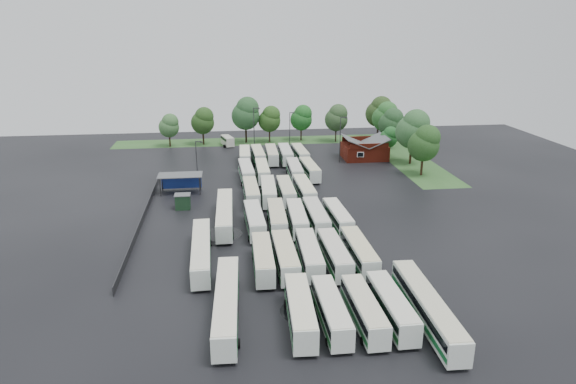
{
  "coord_description": "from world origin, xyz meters",
  "views": [
    {
      "loc": [
        -8.4,
        -72.37,
        30.38
      ],
      "look_at": [
        2.0,
        12.0,
        2.5
      ],
      "focal_mm": 32.0,
      "sensor_mm": 36.0,
      "label": 1
    }
  ],
  "objects": [
    {
      "name": "grass_strip_north",
      "position": [
        2.0,
        64.8,
        0.01
      ],
      "size": [
        80.0,
        10.0,
        0.01
      ],
      "primitive_type": "cube",
      "color": "#305B26",
      "rests_on": "ground"
    },
    {
      "name": "artic_bus_west_a",
      "position": [
        -9.01,
        -23.13,
        1.79
      ],
      "size": [
        3.12,
        17.5,
        3.23
      ],
      "rotation": [
        0.0,
        0.0,
        -0.04
      ],
      "color": "silver",
      "rests_on": "ground"
    },
    {
      "name": "bus_r1c0",
      "position": [
        -4.27,
        -12.6,
        1.75
      ],
      "size": [
        2.62,
        11.49,
        3.19
      ],
      "rotation": [
        0.0,
        0.0,
        -0.02
      ],
      "color": "silver",
      "rests_on": "ground"
    },
    {
      "name": "puddle_0",
      "position": [
        -0.47,
        -22.88,
        0.0
      ],
      "size": [
        5.45,
        5.45,
        0.01
      ],
      "primitive_type": "cylinder",
      "color": "black",
      "rests_on": "ground"
    },
    {
      "name": "bus_r3c1",
      "position": [
        -1.19,
        14.86,
        1.8
      ],
      "size": [
        3.0,
        11.86,
        3.28
      ],
      "rotation": [
        0.0,
        0.0,
        -0.04
      ],
      "color": "silver",
      "rests_on": "ground"
    },
    {
      "name": "tree_east_2",
      "position": [
        30.45,
        44.58,
        4.64
      ],
      "size": [
        4.38,
        4.36,
        7.22
      ],
      "color": "black",
      "rests_on": "ground"
    },
    {
      "name": "artic_bus_west_b",
      "position": [
        -9.06,
        4.36,
        1.81
      ],
      "size": [
        2.79,
        17.64,
        3.27
      ],
      "rotation": [
        0.0,
        0.0,
        -0.02
      ],
      "color": "silver",
      "rests_on": "ground"
    },
    {
      "name": "bus_r5c3",
      "position": [
        5.11,
        41.81,
        1.8
      ],
      "size": [
        2.69,
        11.82,
        3.28
      ],
      "rotation": [
        0.0,
        0.0,
        -0.02
      ],
      "color": "silver",
      "rests_on": "ground"
    },
    {
      "name": "lamp_post_nw",
      "position": [
        -14.06,
        24.97,
        5.31
      ],
      "size": [
        1.41,
        0.27,
        9.14
      ],
      "color": "#2D2D30",
      "rests_on": "ground"
    },
    {
      "name": "tree_north_2",
      "position": [
        -2.82,
        63.32,
        7.94
      ],
      "size": [
        7.45,
        7.45,
        12.35
      ],
      "color": "black",
      "rests_on": "ground"
    },
    {
      "name": "bus_r5c2",
      "position": [
        1.93,
        42.18,
        1.74
      ],
      "size": [
        2.63,
        11.43,
        3.17
      ],
      "rotation": [
        0.0,
        0.0,
        -0.02
      ],
      "color": "silver",
      "rests_on": "ground"
    },
    {
      "name": "brick_building",
      "position": [
        24.0,
        42.77,
        1.87
      ],
      "size": [
        10.07,
        8.6,
        5.39
      ],
      "color": "maroon",
      "rests_on": "ground"
    },
    {
      "name": "tree_north_3",
      "position": [
        3.47,
        63.23,
        6.35
      ],
      "size": [
        5.96,
        5.96,
        9.87
      ],
      "color": "#332319",
      "rests_on": "ground"
    },
    {
      "name": "utility_hut",
      "position": [
        -16.2,
        12.6,
        1.32
      ],
      "size": [
        2.7,
        2.2,
        2.62
      ],
      "color": "black",
      "rests_on": "ground"
    },
    {
      "name": "bus_r0c2",
      "position": [
        1.89,
        -25.99,
        1.72
      ],
      "size": [
        2.46,
        11.27,
        3.13
      ],
      "rotation": [
        0.0,
        0.0,
        0.01
      ],
      "color": "silver",
      "rests_on": "ground"
    },
    {
      "name": "bus_r4c0",
      "position": [
        -4.54,
        28.21,
        1.8
      ],
      "size": [
        2.96,
        11.85,
        3.27
      ],
      "rotation": [
        0.0,
        0.0,
        0.04
      ],
      "color": "silver",
      "rests_on": "ground"
    },
    {
      "name": "bus_r5c1",
      "position": [
        -1.22,
        42.1,
        1.73
      ],
      "size": [
        2.74,
        11.37,
        3.15
      ],
      "rotation": [
        0.0,
        0.0,
        0.03
      ],
      "color": "silver",
      "rests_on": "ground"
    },
    {
      "name": "bus_r4c1",
      "position": [
        -1.24,
        28.51,
        1.75
      ],
      "size": [
        2.52,
        11.44,
        3.18
      ],
      "rotation": [
        0.0,
        0.0,
        -0.01
      ],
      "color": "silver",
      "rests_on": "ground"
    },
    {
      "name": "tree_east_0",
      "position": [
        32.51,
        27.47,
        6.96
      ],
      "size": [
        6.54,
        6.54,
        10.82
      ],
      "color": "#352113",
      "rests_on": "ground"
    },
    {
      "name": "bus_r4c3",
      "position": [
        5.37,
        28.17,
        1.76
      ],
      "size": [
        2.65,
        11.52,
        3.2
      ],
      "rotation": [
        0.0,
        0.0,
        -0.02
      ],
      "color": "silver",
      "rests_on": "ground"
    },
    {
      "name": "bus_r2c1",
      "position": [
        -1.03,
        1.37,
        1.79
      ],
      "size": [
        2.87,
        11.76,
        3.25
      ],
      "rotation": [
        0.0,
        0.0,
        -0.03
      ],
      "color": "silver",
      "rests_on": "ground"
    },
    {
      "name": "tree_north_0",
      "position": [
        -22.76,
        61.11,
        5.57
      ],
      "size": [
        5.23,
        5.23,
        8.67
      ],
      "color": "#341F14",
      "rests_on": "ground"
    },
    {
      "name": "bus_r0c4",
      "position": [
        8.44,
        -25.97,
        1.76
      ],
      "size": [
        2.63,
        11.56,
        3.21
      ],
      "rotation": [
        0.0,
        0.0,
        0.02
      ],
      "color": "silver",
      "rests_on": "ground"
    },
    {
      "name": "lamp_post_ne",
      "position": [
        17.56,
        40.03,
        6.11
      ],
      "size": [
        1.62,
        0.32,
        10.52
      ],
      "color": "#2D2D30",
      "rests_on": "ground"
    },
    {
      "name": "puddle_4",
      "position": [
        11.09,
        -19.39,
        0.0
      ],
      "size": [
        3.44,
        3.44,
        0.01
      ],
      "primitive_type": "cylinder",
      "color": "black",
      "rests_on": "ground"
    },
    {
      "name": "bus_r1c4",
      "position": [
        8.46,
        -12.27,
        1.79
      ],
      "size": [
        2.6,
        11.7,
        3.25
      ],
      "rotation": [
        0.0,
        0.0,
        0.01
      ],
      "color": "silver",
      "rests_on": "ground"
    },
    {
      "name": "bus_r5c4",
      "position": [
        8.54,
        42.03,
        1.74
      ],
      "size": [
        2.86,
        11.47,
        3.17
      ],
      "rotation": [
        0.0,
        0.0,
        0.04
      ],
      "color": "silver",
      "rests_on": "ground"
    },
    {
      "name": "tree_east_3",
      "position": [
        33.39,
        52.16,
        6.69
      ],
      "size": [
        6.28,
        6.28,
        10.4
      ],
      "color": "black",
      "rests_on": "ground"
    },
    {
      "name": "tree_north_1",
      "position": [
        -14.14,
        62.37,
        6.42
      ],
      "size": [
        6.03,
        6.03,
        9.99
      ],
      "color": "black",
      "rests_on": "ground"
    },
    {
      "name": "bus_r1c1",
      "position": [
        -1.38,
        -12.48,
        1.8
      ],
      "size": [
        2.56,
        11.75,
        3.27
      ],
      "rotation": [
        0.0,
        0.0,
        0.01
      ],
      "color": "silver",
      "rests_on": "ground"
    },
    {
      "name": "artic_bus_east",
      "position": [
        12.14,
        -26.63,
        1.78
      ],
      "size": [
        2.84,
        17.39,
        3.22
      ],
      "rotation": [
        0.0,
        0.0,
        -0.02
      ],
      "color": "silver",
      "rests_on": "ground"
    },
    {
      "name": "bus_r4c4",
      "position": [
        8.58,
        28.58,
        1.73
      ],
      "size": [
        2.92,
        11.38,
        3.14
      ],
      "rotation": [
        0.0,
        0.0,
        0.05
      ],
      "color": "silver",
      "rests_on": "ground"
    },
    {
      "name": "bus_r3c0",
      "position": [
        -4.28,
        14.85,
        1.76
      ],
      "size": [
        2.59,
        11.52,
        3.2
      ],
      "rotation": [
        0.0,
        0.0,
        0.01
      ],
      "color": "silver",
      "rests_on": "ground"
    },
    {
      "name": "tree_north_4",
      "position": [
        12.24,
        64.39,
        6.3
      ],
      "size": [
        5.91,
        5.91,
        9.79
      ],
      "color": "#38281E",
      "rests_on": "ground"
    },
    {
      "name": "bus_r0c1",
      "position": [
        -1.37,
        -25.74,
        1.81
      ],
      "size": [
        3.04,
        11.91,
        3.29
      ],
      "rotation": [
        0.0,
        0.0,
        -0.05
      ],
      "color": "silver",
      "rests_on": "ground"
    },
    {
      "name": "tree_north_6",
      "position": [
        33.6,
        63.59,
        7.64
      ],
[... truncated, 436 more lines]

